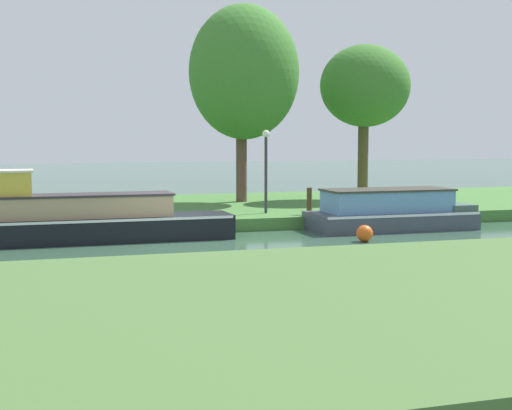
# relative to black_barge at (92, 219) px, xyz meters

# --- Properties ---
(ground_plane) EXTENTS (120.00, 120.00, 0.00)m
(ground_plane) POSITION_rel_black_barge_xyz_m (2.34, -1.20, -0.64)
(ground_plane) COLOR #375C45
(riverbank_far) EXTENTS (72.00, 10.00, 0.40)m
(riverbank_far) POSITION_rel_black_barge_xyz_m (2.34, 5.80, -0.44)
(riverbank_far) COLOR #437434
(riverbank_far) RESTS_ON ground_plane
(riverbank_near) EXTENTS (72.00, 10.00, 0.40)m
(riverbank_near) POSITION_rel_black_barge_xyz_m (2.34, -10.20, -0.44)
(riverbank_near) COLOR #486A35
(riverbank_near) RESTS_ON ground_plane
(black_barge) EXTENTS (7.23, 1.54, 2.04)m
(black_barge) POSITION_rel_black_barge_xyz_m (0.00, 0.00, 0.00)
(black_barge) COLOR black
(black_barge) RESTS_ON ground_plane
(slate_narrowboat) EXTENTS (5.25, 2.01, 1.29)m
(slate_narrowboat) POSITION_rel_black_barge_xyz_m (9.25, 0.00, -0.08)
(slate_narrowboat) COLOR #3F4553
(slate_narrowboat) RESTS_ON ground_plane
(willow_tree_centre) EXTENTS (4.18, 3.95, 7.47)m
(willow_tree_centre) POSITION_rel_black_barge_xyz_m (6.28, 6.28, 4.67)
(willow_tree_centre) COLOR brown
(willow_tree_centre) RESTS_ON riverbank_far
(willow_tree_right) EXTENTS (3.61, 3.43, 6.15)m
(willow_tree_right) POSITION_rel_black_barge_xyz_m (11.31, 6.31, 4.24)
(willow_tree_right) COLOR #4F4325
(willow_tree_right) RESTS_ON riverbank_far
(lamp_post) EXTENTS (0.24, 0.24, 2.74)m
(lamp_post) POSITION_rel_black_barge_xyz_m (5.84, 2.28, 1.50)
(lamp_post) COLOR #333338
(lamp_post) RESTS_ON riverbank_far
(mooring_post_near) EXTENTS (0.17, 0.17, 0.87)m
(mooring_post_near) POSITION_rel_black_barge_xyz_m (7.05, 1.44, 0.20)
(mooring_post_near) COLOR #473620
(mooring_post_near) RESTS_ON riverbank_far
(mooring_post_far) EXTENTS (0.16, 0.16, 0.53)m
(mooring_post_far) POSITION_rel_black_barge_xyz_m (-0.93, 1.44, 0.03)
(mooring_post_far) COLOR brown
(mooring_post_far) RESTS_ON riverbank_far
(channel_buoy) EXTENTS (0.47, 0.47, 0.47)m
(channel_buoy) POSITION_rel_black_barge_xyz_m (7.26, -2.27, -0.40)
(channel_buoy) COLOR #E55919
(channel_buoy) RESTS_ON ground_plane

